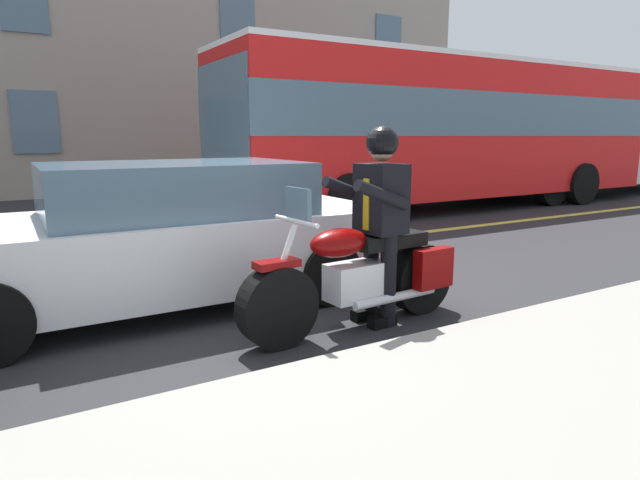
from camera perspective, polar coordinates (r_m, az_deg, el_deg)
ground_plane at (r=5.73m, az=-6.80°, el=-5.88°), size 80.00×80.00×0.00m
lane_center_stripe at (r=7.55m, az=-12.92°, el=-1.92°), size 60.00×0.16×0.01m
motorcycle_main at (r=4.70m, az=4.45°, el=-3.88°), size 2.22×0.69×1.26m
rider_main at (r=4.71m, az=6.33°, el=3.36°), size 0.65×0.58×1.74m
bus_near at (r=17.41m, az=26.88°, el=10.56°), size 11.05×2.70×3.30m
bus_far at (r=12.90m, az=13.75°, el=11.66°), size 11.05×2.70×3.30m
car_silver at (r=5.51m, az=-16.32°, el=0.45°), size 4.60×1.92×1.40m
building_backdrop at (r=19.41m, az=-29.37°, el=20.63°), size 28.38×6.06×10.70m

